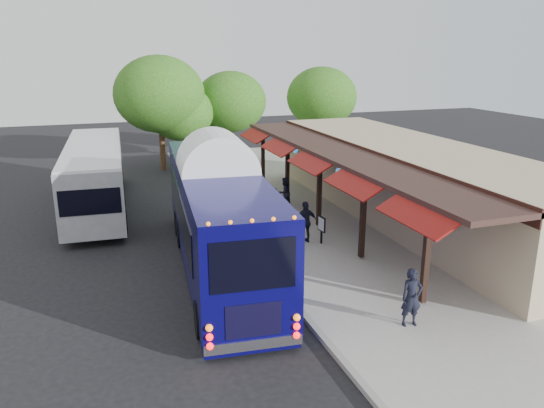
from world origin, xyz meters
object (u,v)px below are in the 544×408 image
object	(u,v)px
ped_b	(284,192)
ped_c	(306,222)
ped_a	(412,298)
sign_board	(322,225)
coach_bus	(218,212)
ped_d	(273,204)
city_bus	(95,174)

from	to	relation	value
ped_b	ped_c	distance (m)	5.12
ped_a	sign_board	size ratio (longest dim) A/B	1.50
ped_b	sign_board	size ratio (longest dim) A/B	1.33
coach_bus	ped_b	world-z (taller)	coach_bus
sign_board	ped_d	bearing A→B (deg)	97.41
ped_a	coach_bus	bearing A→B (deg)	131.41
city_bus	ped_a	size ratio (longest dim) A/B	7.10
city_bus	ped_b	size ratio (longest dim) A/B	7.99
ped_a	sign_board	xyz separation A→B (m)	(0.33, 6.96, -0.08)
ped_c	sign_board	size ratio (longest dim) A/B	1.51
city_bus	ped_a	world-z (taller)	city_bus
city_bus	ped_b	xyz separation A→B (m)	(8.89, -3.39, -0.88)
coach_bus	city_bus	distance (m)	10.38
city_bus	ped_c	size ratio (longest dim) A/B	7.04
ped_b	ped_d	world-z (taller)	ped_d
coach_bus	ped_b	xyz separation A→B (m)	(4.83, 6.16, -1.25)
coach_bus	ped_c	world-z (taller)	coach_bus
city_bus	ped_a	distance (m)	17.76
coach_bus	ped_d	size ratio (longest dim) A/B	8.18
ped_c	city_bus	bearing A→B (deg)	-50.72
sign_board	coach_bus	bearing A→B (deg)	-176.75
ped_b	city_bus	bearing A→B (deg)	-43.84
coach_bus	ped_a	size ratio (longest dim) A/B	7.41
ped_b	sign_board	distance (m)	5.40
ped_a	ped_b	world-z (taller)	ped_a
coach_bus	ped_d	xyz separation A→B (m)	(3.58, 4.27, -1.23)
ped_a	ped_b	size ratio (longest dim) A/B	1.13
city_bus	ped_c	distance (m)	11.61
ped_a	ped_b	distance (m)	12.37
ped_a	sign_board	world-z (taller)	ped_a
coach_bus	ped_b	distance (m)	7.93
coach_bus	ped_c	bearing A→B (deg)	21.57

